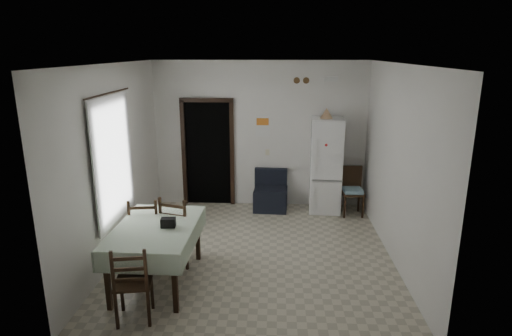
{
  "coord_description": "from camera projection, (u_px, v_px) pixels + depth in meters",
  "views": [
    {
      "loc": [
        0.31,
        -6.12,
        3.08
      ],
      "look_at": [
        0.0,
        0.5,
        1.25
      ],
      "focal_mm": 30.0,
      "sensor_mm": 36.0,
      "label": 1
    }
  ],
  "objects": [
    {
      "name": "vent_left",
      "position": [
        297.0,
        80.0,
        8.17
      ],
      "size": [
        0.12,
        0.03,
        0.12
      ],
      "primitive_type": "cylinder",
      "rotation": [
        1.57,
        0.0,
        0.0
      ],
      "color": "brown",
      "rests_on": "ground"
    },
    {
      "name": "dining_chair_near_head",
      "position": [
        133.0,
        282.0,
        4.96
      ],
      "size": [
        0.48,
        0.48,
        0.97
      ],
      "primitive_type": null,
      "rotation": [
        0.0,
        0.0,
        3.31
      ],
      "color": "black",
      "rests_on": "ground"
    },
    {
      "name": "corner_chair",
      "position": [
        353.0,
        192.0,
        8.17
      ],
      "size": [
        0.42,
        0.42,
        0.93
      ],
      "primitive_type": null,
      "rotation": [
        0.0,
        0.0,
        0.05
      ],
      "color": "black",
      "rests_on": "ground"
    },
    {
      "name": "light_switch",
      "position": [
        267.0,
        152.0,
        8.58
      ],
      "size": [
        0.08,
        0.02,
        0.12
      ],
      "primitive_type": "cube",
      "color": "beige",
      "rests_on": "ground"
    },
    {
      "name": "calendar",
      "position": [
        263.0,
        127.0,
        8.45
      ],
      "size": [
        0.28,
        0.02,
        0.4
      ],
      "primitive_type": "cube",
      "color": "white",
      "rests_on": "ground"
    },
    {
      "name": "wall_back",
      "position": [
        260.0,
        135.0,
        8.5
      ],
      "size": [
        4.2,
        0.02,
        2.9
      ],
      "primitive_type": null,
      "color": "silver",
      "rests_on": "ground"
    },
    {
      "name": "emergency_light",
      "position": [
        331.0,
        79.0,
        8.11
      ],
      "size": [
        0.25,
        0.07,
        0.09
      ],
      "primitive_type": "cube",
      "color": "white",
      "rests_on": "ground"
    },
    {
      "name": "tan_cone",
      "position": [
        327.0,
        113.0,
        7.97
      ],
      "size": [
        0.27,
        0.27,
        0.2
      ],
      "primitive_type": "cone",
      "rotation": [
        0.0,
        0.0,
        0.12
      ],
      "color": "tan",
      "rests_on": "fridge"
    },
    {
      "name": "dining_chair_far_right",
      "position": [
        180.0,
        229.0,
        6.32
      ],
      "size": [
        0.56,
        0.56,
        1.06
      ],
      "primitive_type": null,
      "rotation": [
        0.0,
        0.0,
        2.87
      ],
      "color": "black",
      "rests_on": "ground"
    },
    {
      "name": "ground",
      "position": [
        255.0,
        253.0,
        6.73
      ],
      "size": [
        4.5,
        4.5,
        0.0
      ],
      "primitive_type": "plane",
      "color": "#B8AF96",
      "rests_on": "ground"
    },
    {
      "name": "ceiling",
      "position": [
        254.0,
        64.0,
        5.95
      ],
      "size": [
        4.2,
        4.5,
        0.02
      ],
      "primitive_type": null,
      "color": "white",
      "rests_on": "ground"
    },
    {
      "name": "curtain",
      "position": [
        114.0,
        159.0,
        6.21
      ],
      "size": [
        0.02,
        1.45,
        1.85
      ],
      "primitive_type": "cube",
      "color": "beige",
      "rests_on": "ground"
    },
    {
      "name": "wall_front",
      "position": [
        243.0,
        223.0,
        4.17
      ],
      "size": [
        4.2,
        0.02,
        2.9
      ],
      "primitive_type": null,
      "color": "silver",
      "rests_on": "ground"
    },
    {
      "name": "calendar_image",
      "position": [
        263.0,
        122.0,
        8.41
      ],
      "size": [
        0.24,
        0.01,
        0.14
      ],
      "primitive_type": "cube",
      "color": "orange",
      "rests_on": "ground"
    },
    {
      "name": "doorway",
      "position": [
        210.0,
        151.0,
        8.85
      ],
      "size": [
        1.06,
        0.52,
        2.22
      ],
      "color": "black",
      "rests_on": "ground"
    },
    {
      "name": "curtain_rod",
      "position": [
        108.0,
        93.0,
        5.96
      ],
      "size": [
        0.02,
        1.6,
        0.02
      ],
      "primitive_type": "cylinder",
      "rotation": [
        1.57,
        0.0,
        0.0
      ],
      "color": "black",
      "rests_on": "ground"
    },
    {
      "name": "wall_left",
      "position": [
        115.0,
        162.0,
        6.43
      ],
      "size": [
        0.02,
        4.5,
        2.9
      ],
      "primitive_type": null,
      "color": "silver",
      "rests_on": "ground"
    },
    {
      "name": "dining_table",
      "position": [
        157.0,
        254.0,
        5.79
      ],
      "size": [
        1.07,
        1.6,
        0.83
      ],
      "primitive_type": null,
      "rotation": [
        0.0,
        0.0,
        -0.02
      ],
      "color": "#ACBFA4",
      "rests_on": "ground"
    },
    {
      "name": "fridge",
      "position": [
        326.0,
        165.0,
        8.28
      ],
      "size": [
        0.64,
        0.64,
        1.85
      ],
      "primitive_type": null,
      "rotation": [
        0.0,
        0.0,
        -0.06
      ],
      "color": "white",
      "rests_on": "ground"
    },
    {
      "name": "navy_seat",
      "position": [
        271.0,
        191.0,
        8.47
      ],
      "size": [
        0.68,
        0.66,
        0.79
      ],
      "primitive_type": null,
      "rotation": [
        0.0,
        0.0,
        -0.06
      ],
      "color": "black",
      "rests_on": "ground"
    },
    {
      "name": "vent_right",
      "position": [
        306.0,
        80.0,
        8.17
      ],
      "size": [
        0.12,
        0.03,
        0.12
      ],
      "primitive_type": "cylinder",
      "rotation": [
        1.57,
        0.0,
        0.0
      ],
      "color": "brown",
      "rests_on": "ground"
    },
    {
      "name": "dining_chair_far_left",
      "position": [
        146.0,
        229.0,
        6.34
      ],
      "size": [
        0.5,
        0.5,
        1.03
      ],
      "primitive_type": null,
      "rotation": [
        0.0,
        0.0,
        3.27
      ],
      "color": "black",
      "rests_on": "ground"
    },
    {
      "name": "window_recess",
      "position": [
        106.0,
        159.0,
        6.22
      ],
      "size": [
        0.1,
        1.2,
        1.6
      ],
      "primitive_type": "cube",
      "color": "silver",
      "rests_on": "ground"
    },
    {
      "name": "wall_right",
      "position": [
        398.0,
        166.0,
        6.24
      ],
      "size": [
        0.02,
        4.5,
        2.9
      ],
      "primitive_type": null,
      "color": "silver",
      "rests_on": "ground"
    },
    {
      "name": "black_bag",
      "position": [
        168.0,
        223.0,
        5.63
      ],
      "size": [
        0.2,
        0.13,
        0.12
      ],
      "primitive_type": "cube",
      "rotation": [
        0.0,
        0.0,
        0.07
      ],
      "color": "black",
      "rests_on": "dining_table"
    }
  ]
}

